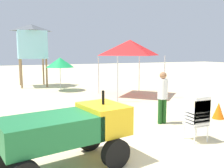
# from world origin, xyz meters

# --- Properties ---
(ground) EXTENTS (80.00, 80.00, 0.00)m
(ground) POSITION_xyz_m (0.00, 0.00, 0.00)
(ground) COLOR beige
(utility_cart) EXTENTS (2.73, 1.71, 1.50)m
(utility_cart) POSITION_xyz_m (-1.11, 0.35, 0.78)
(utility_cart) COLOR #1E6B38
(utility_cart) RESTS_ON ground
(stacked_plastic_chairs) EXTENTS (0.48, 0.48, 1.20)m
(stacked_plastic_chairs) POSITION_xyz_m (2.30, 0.47, 0.70)
(stacked_plastic_chairs) COLOR white
(stacked_plastic_chairs) RESTS_ON ground
(lifeguard_near_center) EXTENTS (0.32, 0.32, 1.68)m
(lifeguard_near_center) POSITION_xyz_m (2.38, 2.22, 0.97)
(lifeguard_near_center) COLOR #194C19
(lifeguard_near_center) RESTS_ON ground
(popup_canopy) EXTENTS (2.63, 2.63, 2.93)m
(popup_canopy) POSITION_xyz_m (3.78, 7.27, 2.52)
(popup_canopy) COLOR #B2B2B7
(popup_canopy) RESTS_ON ground
(lifeguard_tower) EXTENTS (1.98, 1.98, 4.11)m
(lifeguard_tower) POSITION_xyz_m (-0.57, 12.99, 2.99)
(lifeguard_tower) COLOR olive
(lifeguard_tower) RESTS_ON ground
(beach_umbrella_left) EXTENTS (1.65, 1.65, 1.97)m
(beach_umbrella_left) POSITION_xyz_m (0.73, 10.37, 1.68)
(beach_umbrella_left) COLOR beige
(beach_umbrella_left) RESTS_ON ground
(traffic_cone_near) EXTENTS (0.40, 0.40, 0.57)m
(traffic_cone_near) POSITION_xyz_m (4.53, 1.94, 0.28)
(traffic_cone_near) COLOR orange
(traffic_cone_near) RESTS_ON ground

